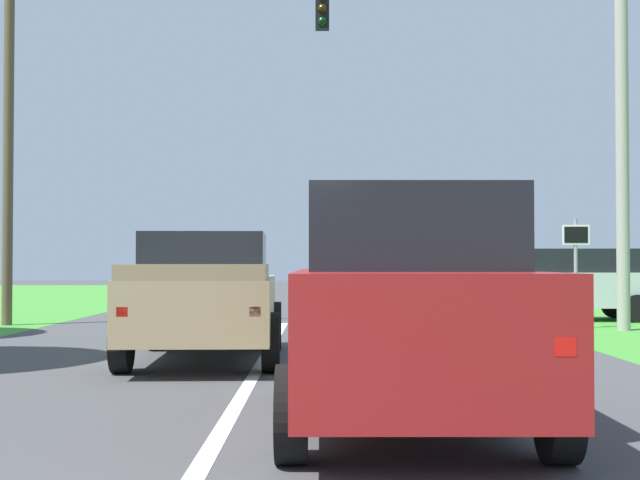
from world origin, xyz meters
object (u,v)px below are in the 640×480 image
Objects in this scene: keep_moving_sign at (579,258)px; crossing_suv_far at (576,283)px; traffic_light at (100,84)px; pickup_truck_lead at (210,296)px; utility_pole_right at (626,114)px; red_suv_near at (409,305)px.

keep_moving_sign is 3.08m from crossing_suv_far.
traffic_light is at bearing 174.34° from keep_moving_sign.
traffic_light reaches higher than crossing_suv_far.
keep_moving_sign is (10.87, -1.08, -4.08)m from traffic_light.
pickup_truck_lead is at bearing -130.47° from crossing_suv_far.
utility_pole_right reaches higher than keep_moving_sign.
pickup_truck_lead is 12.44m from crossing_suv_far.
utility_pole_right is at bearing -7.83° from traffic_light.
pickup_truck_lead reaches higher than crossing_suv_far.
keep_moving_sign is at bearing 67.74° from red_suv_near.
traffic_light is (-3.53, 7.62, 4.66)m from pickup_truck_lead.
pickup_truck_lead is 9.85m from keep_moving_sign.
traffic_light is (-5.98, 13.01, 4.55)m from red_suv_near.
utility_pole_right is at bearing -31.80° from keep_moving_sign.
red_suv_near is at bearing -65.57° from pickup_truck_lead.
traffic_light is 1.89× the size of crossing_suv_far.
traffic_light is 3.52× the size of keep_moving_sign.
keep_moving_sign is at bearing 148.20° from utility_pole_right.
crossing_suv_far is (5.62, 14.86, -0.14)m from red_suv_near.
pickup_truck_lead is 9.60m from traffic_light.
pickup_truck_lead is at bearing -138.30° from keep_moving_sign.
utility_pole_right reaches higher than pickup_truck_lead.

